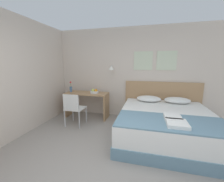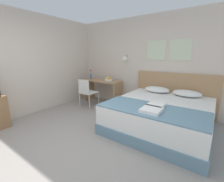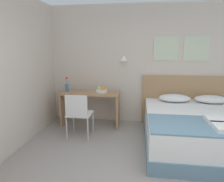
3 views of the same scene
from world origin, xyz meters
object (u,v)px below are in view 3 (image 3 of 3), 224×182
at_px(flower_vase, 67,86).
at_px(throw_blanket, 217,126).
at_px(bed, 202,130).
at_px(desk, 91,102).
at_px(desk_chair, 78,112).
at_px(headboard, 189,101).
at_px(pillow_left, 175,98).
at_px(pillow_right, 211,99).
at_px(fruit_bowl, 101,90).
at_px(folded_towel_near_foot, 217,120).

bearing_deg(flower_vase, throw_blanket, -26.18).
bearing_deg(bed, throw_blanket, -90.00).
bearing_deg(desk, desk_chair, -95.89).
distance_m(desk_chair, flower_vase, 0.92).
xyz_separation_m(bed, headboard, (-0.00, 1.06, 0.26)).
xyz_separation_m(bed, desk, (-2.17, 0.71, 0.24)).
bearing_deg(pillow_left, headboard, 38.03).
bearing_deg(bed, desk, 161.79).
xyz_separation_m(pillow_left, desk_chair, (-1.88, -0.74, -0.16)).
bearing_deg(desk_chair, desk, 84.11).
bearing_deg(pillow_right, desk, -178.69).
distance_m(desk, fruit_bowl, 0.36).
bearing_deg(bed, pillow_left, 115.21).
bearing_deg(pillow_right, folded_towel_near_foot, -104.60).
height_order(bed, throw_blanket, throw_blanket).
xyz_separation_m(pillow_left, throw_blanket, (0.36, -1.37, -0.06)).
bearing_deg(flower_vase, pillow_left, 0.91).
bearing_deg(headboard, fruit_bowl, -170.17).
relative_size(bed, headboard, 0.99).
height_order(folded_towel_near_foot, fruit_bowl, fruit_bowl).
height_order(pillow_left, desk, desk).
height_order(throw_blanket, desk_chair, desk_chair).
relative_size(pillow_left, desk_chair, 0.75).
distance_m(folded_towel_near_foot, fruit_bowl, 2.30).
bearing_deg(pillow_left, fruit_bowl, -178.18).
relative_size(pillow_left, desk, 0.51).
height_order(headboard, folded_towel_near_foot, headboard).
bearing_deg(bed, folded_towel_near_foot, -84.37).
relative_size(desk_chair, flower_vase, 2.69).
relative_size(bed, pillow_right, 3.17).
distance_m(bed, folded_towel_near_foot, 0.58).
bearing_deg(folded_towel_near_foot, headboard, 91.69).
relative_size(throw_blanket, desk, 1.49).
distance_m(headboard, fruit_bowl, 1.97).
bearing_deg(pillow_right, throw_blanket, -104.88).
height_order(pillow_left, fruit_bowl, fruit_bowl).
bearing_deg(headboard, folded_towel_near_foot, -88.31).
bearing_deg(throw_blanket, fruit_bowl, 145.63).
bearing_deg(headboard, bed, -90.00).
xyz_separation_m(headboard, flower_vase, (-2.71, -0.32, 0.32)).
bearing_deg(flower_vase, folded_towel_near_foot, -23.34).
bearing_deg(bed, fruit_bowl, 159.45).
bearing_deg(bed, desk_chair, 179.19).
relative_size(desk, fruit_bowl, 5.21).
height_order(pillow_right, folded_towel_near_foot, pillow_right).
bearing_deg(desk, fruit_bowl, 1.96).
distance_m(pillow_left, folded_towel_near_foot, 1.29).
distance_m(desk_chair, fruit_bowl, 0.81).
bearing_deg(headboard, pillow_left, -141.97).
distance_m(bed, pillow_right, 0.93).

